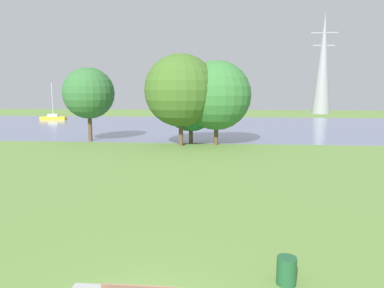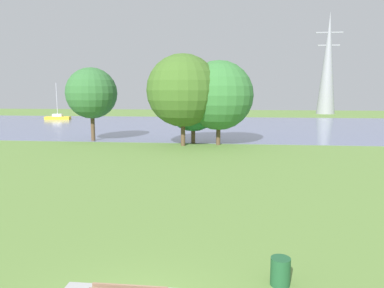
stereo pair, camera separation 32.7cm
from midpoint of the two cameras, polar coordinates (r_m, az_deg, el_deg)
ground_plane at (r=30.03m, az=2.05°, el=-2.12°), size 160.00×160.00×0.00m
litter_bin at (r=11.07m, az=14.75°, el=-19.02°), size 0.56×0.56×0.80m
water_surface at (r=57.75m, az=4.06°, el=2.90°), size 140.00×40.00×0.02m
sailboat_yellow at (r=75.53m, az=-20.47°, el=4.01°), size 4.96×2.12×7.09m
tree_mid_shore at (r=41.19m, az=-15.48°, el=7.79°), size 5.59×5.59×8.08m
tree_east_near at (r=36.05m, az=-1.20°, el=8.51°), size 7.25×7.25×9.19m
tree_west_far at (r=37.81m, az=0.44°, el=6.61°), size 6.05×6.05×7.34m
tree_west_near at (r=36.84m, az=4.53°, el=7.71°), size 7.06×7.06×8.60m
electricity_pylon at (r=95.51m, az=20.89°, el=11.88°), size 6.40×4.40×24.51m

